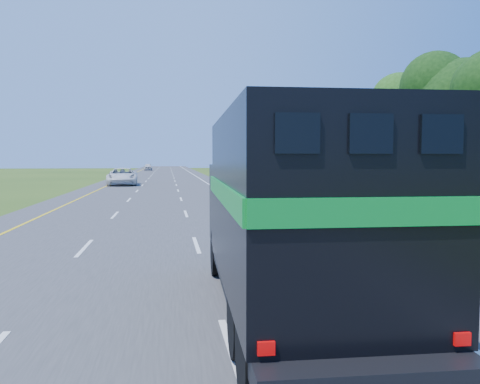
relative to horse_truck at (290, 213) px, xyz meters
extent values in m
cube|color=#38383A|center=(-3.08, 37.55, -1.97)|extent=(15.00, 260.00, 0.04)
cube|color=yellow|center=(-8.58, 37.55, -1.95)|extent=(0.15, 260.00, 0.01)
cube|color=white|center=(2.42, 37.55, -1.95)|extent=(0.15, 260.00, 0.01)
cylinder|color=black|center=(-0.95, 3.37, -1.39)|extent=(0.40, 1.14, 1.13)
cylinder|color=black|center=(1.20, 3.29, -1.39)|extent=(0.40, 1.14, 1.13)
cylinder|color=black|center=(-1.13, -1.54, -1.39)|extent=(0.40, 1.14, 1.13)
cylinder|color=black|center=(1.01, -1.62, -1.39)|extent=(0.40, 1.14, 1.13)
cylinder|color=black|center=(-1.18, -2.77, -1.39)|extent=(0.40, 1.14, 1.13)
cylinder|color=black|center=(0.97, -2.85, -1.39)|extent=(0.40, 1.14, 1.13)
cube|color=black|center=(0.00, 0.05, -1.26)|extent=(2.77, 8.28, 0.29)
cube|color=black|center=(0.12, 3.23, -0.15)|extent=(2.58, 1.94, 1.95)
cube|color=black|center=(0.16, 4.17, 0.36)|extent=(2.25, 0.15, 0.61)
cube|color=black|center=(-0.03, -0.66, 0.29)|extent=(2.78, 6.03, 2.82)
cube|color=#078528|center=(-0.14, -3.65, 0.43)|extent=(2.56, 0.14, 0.31)
cube|color=#078528|center=(-1.32, -0.61, 0.43)|extent=(0.27, 5.94, 0.31)
cube|color=#078528|center=(1.27, -0.71, 0.43)|extent=(0.27, 5.94, 0.31)
cube|color=black|center=(-0.91, -3.62, 1.24)|extent=(0.46, 0.06, 0.41)
cube|color=black|center=(-0.14, -3.65, 1.24)|extent=(0.46, 0.06, 0.41)
cube|color=black|center=(0.63, -3.68, 1.24)|extent=(0.46, 0.06, 0.41)
cube|color=#B20505|center=(-1.21, -3.61, -0.97)|extent=(0.19, 0.05, 0.14)
cube|color=#B20505|center=(0.94, -3.69, -0.97)|extent=(0.19, 0.05, 0.14)
imported|color=silver|center=(-7.08, 44.42, -1.00)|extent=(3.52, 6.97, 1.89)
imported|color=silver|center=(-6.82, 107.44, -1.12)|extent=(2.14, 4.94, 1.66)
camera|label=1|loc=(-2.20, -8.18, 0.99)|focal=35.00mm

